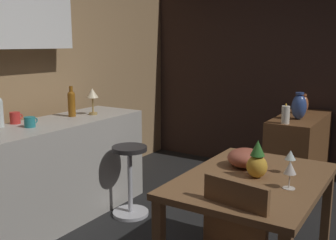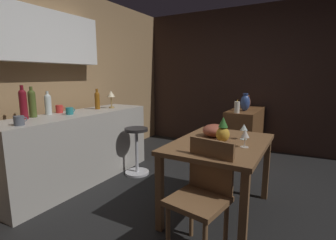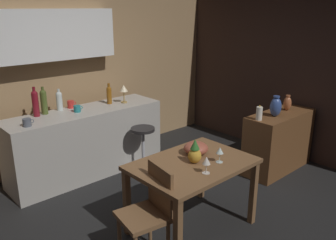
{
  "view_description": "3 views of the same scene",
  "coord_description": "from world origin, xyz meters",
  "px_view_note": "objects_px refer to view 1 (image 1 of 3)",
  "views": [
    {
      "loc": [
        -2.3,
        -1.11,
        1.58
      ],
      "look_at": [
        0.35,
        0.57,
        0.96
      ],
      "focal_mm": 41.88,
      "sensor_mm": 36.0,
      "label": 1
    },
    {
      "loc": [
        -2.3,
        -1.01,
        1.37
      ],
      "look_at": [
        0.38,
        0.5,
        0.82
      ],
      "focal_mm": 26.79,
      "sensor_mm": 36.0,
      "label": 2
    },
    {
      "loc": [
        -2.3,
        -2.49,
        2.19
      ],
      "look_at": [
        0.48,
        0.59,
        0.86
      ],
      "focal_mm": 37.74,
      "sensor_mm": 36.0,
      "label": 3
    }
  ],
  "objects_px": {
    "dining_table": "(253,192)",
    "bar_stool": "(130,179)",
    "pineapple_centerpiece": "(257,162)",
    "fruit_bowl": "(246,158)",
    "counter_lamp": "(92,95)",
    "cup_teal": "(30,122)",
    "vase_copper": "(303,104)",
    "sideboard_cabinet": "(298,154)",
    "pillar_candle_tall": "(286,115)",
    "wine_glass_right": "(290,169)",
    "vase_ceramic_blue": "(299,107)",
    "cup_red": "(15,118)",
    "wine_bottle_amber": "(72,102)",
    "wine_glass_left": "(290,156)"
  },
  "relations": [
    {
      "from": "wine_bottle_amber",
      "to": "cup_red",
      "type": "xyz_separation_m",
      "value": [
        -0.5,
        0.16,
        -0.09
      ]
    },
    {
      "from": "wine_glass_right",
      "to": "sideboard_cabinet",
      "type": "bearing_deg",
      "value": 12.1
    },
    {
      "from": "vase_copper",
      "to": "vase_ceramic_blue",
      "type": "distance_m",
      "value": 0.38
    },
    {
      "from": "vase_copper",
      "to": "cup_red",
      "type": "bearing_deg",
      "value": 141.03
    },
    {
      "from": "pineapple_centerpiece",
      "to": "fruit_bowl",
      "type": "height_order",
      "value": "pineapple_centerpiece"
    },
    {
      "from": "wine_glass_right",
      "to": "pillar_candle_tall",
      "type": "bearing_deg",
      "value": 16.89
    },
    {
      "from": "dining_table",
      "to": "pineapple_centerpiece",
      "type": "distance_m",
      "value": 0.2
    },
    {
      "from": "dining_table",
      "to": "wine_glass_right",
      "type": "distance_m",
      "value": 0.34
    },
    {
      "from": "dining_table",
      "to": "bar_stool",
      "type": "bearing_deg",
      "value": 72.34
    },
    {
      "from": "bar_stool",
      "to": "fruit_bowl",
      "type": "bearing_deg",
      "value": -101.63
    },
    {
      "from": "sideboard_cabinet",
      "to": "pillar_candle_tall",
      "type": "xyz_separation_m",
      "value": [
        -0.48,
        0.03,
        0.5
      ]
    },
    {
      "from": "sideboard_cabinet",
      "to": "cup_red",
      "type": "bearing_deg",
      "value": 138.21
    },
    {
      "from": "bar_stool",
      "to": "dining_table",
      "type": "bearing_deg",
      "value": -107.66
    },
    {
      "from": "bar_stool",
      "to": "wine_bottle_amber",
      "type": "distance_m",
      "value": 0.9
    },
    {
      "from": "sideboard_cabinet",
      "to": "counter_lamp",
      "type": "xyz_separation_m",
      "value": [
        -1.43,
        1.62,
        0.68
      ]
    },
    {
      "from": "wine_glass_right",
      "to": "vase_ceramic_blue",
      "type": "relative_size",
      "value": 0.59
    },
    {
      "from": "fruit_bowl",
      "to": "cup_teal",
      "type": "bearing_deg",
      "value": 103.48
    },
    {
      "from": "pillar_candle_tall",
      "to": "vase_ceramic_blue",
      "type": "xyz_separation_m",
      "value": [
        0.29,
        -0.05,
        0.04
      ]
    },
    {
      "from": "wine_bottle_amber",
      "to": "vase_copper",
      "type": "height_order",
      "value": "wine_bottle_amber"
    },
    {
      "from": "pineapple_centerpiece",
      "to": "counter_lamp",
      "type": "xyz_separation_m",
      "value": [
        0.46,
        1.82,
        0.25
      ]
    },
    {
      "from": "dining_table",
      "to": "fruit_bowl",
      "type": "xyz_separation_m",
      "value": [
        0.17,
        0.12,
        0.16
      ]
    },
    {
      "from": "cup_red",
      "to": "counter_lamp",
      "type": "height_order",
      "value": "counter_lamp"
    },
    {
      "from": "pillar_candle_tall",
      "to": "bar_stool",
      "type": "bearing_deg",
      "value": 131.86
    },
    {
      "from": "pillar_candle_tall",
      "to": "vase_ceramic_blue",
      "type": "height_order",
      "value": "vase_ceramic_blue"
    },
    {
      "from": "bar_stool",
      "to": "vase_copper",
      "type": "height_order",
      "value": "vase_copper"
    },
    {
      "from": "cup_teal",
      "to": "vase_ceramic_blue",
      "type": "bearing_deg",
      "value": -40.72
    },
    {
      "from": "wine_glass_left",
      "to": "wine_glass_right",
      "type": "height_order",
      "value": "wine_glass_right"
    },
    {
      "from": "wine_glass_right",
      "to": "vase_ceramic_blue",
      "type": "distance_m",
      "value": 1.84
    },
    {
      "from": "wine_glass_left",
      "to": "cup_teal",
      "type": "relative_size",
      "value": 1.27
    },
    {
      "from": "bar_stool",
      "to": "fruit_bowl",
      "type": "height_order",
      "value": "fruit_bowl"
    },
    {
      "from": "bar_stool",
      "to": "counter_lamp",
      "type": "relative_size",
      "value": 2.58
    },
    {
      "from": "wine_glass_right",
      "to": "pineapple_centerpiece",
      "type": "bearing_deg",
      "value": 68.98
    },
    {
      "from": "wine_bottle_amber",
      "to": "cup_red",
      "type": "distance_m",
      "value": 0.54
    },
    {
      "from": "wine_glass_left",
      "to": "wine_glass_right",
      "type": "xyz_separation_m",
      "value": [
        -0.28,
        -0.07,
        0.0
      ]
    },
    {
      "from": "fruit_bowl",
      "to": "vase_ceramic_blue",
      "type": "relative_size",
      "value": 0.91
    },
    {
      "from": "bar_stool",
      "to": "cup_teal",
      "type": "xyz_separation_m",
      "value": [
        -0.66,
        0.51,
        0.59
      ]
    },
    {
      "from": "wine_glass_right",
      "to": "pillar_candle_tall",
      "type": "xyz_separation_m",
      "value": [
        1.5,
        0.45,
        0.05
      ]
    },
    {
      "from": "fruit_bowl",
      "to": "wine_bottle_amber",
      "type": "distance_m",
      "value": 1.8
    },
    {
      "from": "fruit_bowl",
      "to": "sideboard_cabinet",
      "type": "bearing_deg",
      "value": 1.9
    },
    {
      "from": "vase_copper",
      "to": "pineapple_centerpiece",
      "type": "bearing_deg",
      "value": -173.95
    },
    {
      "from": "wine_glass_left",
      "to": "vase_copper",
      "type": "xyz_separation_m",
      "value": [
        1.89,
        0.38,
        0.06
      ]
    },
    {
      "from": "sideboard_cabinet",
      "to": "fruit_bowl",
      "type": "distance_m",
      "value": 1.77
    },
    {
      "from": "sideboard_cabinet",
      "to": "wine_bottle_amber",
      "type": "distance_m",
      "value": 2.44
    },
    {
      "from": "cup_teal",
      "to": "vase_copper",
      "type": "relative_size",
      "value": 0.57
    },
    {
      "from": "sideboard_cabinet",
      "to": "bar_stool",
      "type": "height_order",
      "value": "sideboard_cabinet"
    },
    {
      "from": "sideboard_cabinet",
      "to": "vase_ceramic_blue",
      "type": "xyz_separation_m",
      "value": [
        -0.19,
        -0.02,
        0.54
      ]
    },
    {
      "from": "sideboard_cabinet",
      "to": "pillar_candle_tall",
      "type": "relative_size",
      "value": 5.55
    },
    {
      "from": "dining_table",
      "to": "bar_stool",
      "type": "height_order",
      "value": "dining_table"
    },
    {
      "from": "fruit_bowl",
      "to": "vase_copper",
      "type": "distance_m",
      "value": 1.92
    },
    {
      "from": "wine_glass_left",
      "to": "pillar_candle_tall",
      "type": "height_order",
      "value": "pillar_candle_tall"
    }
  ]
}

